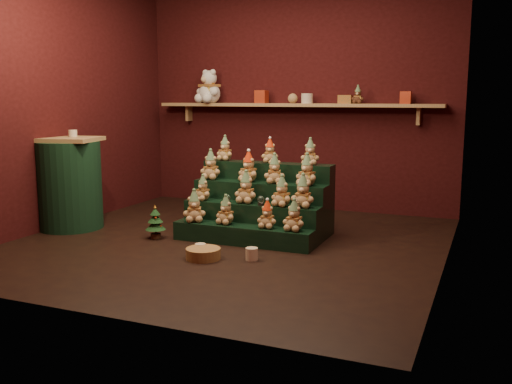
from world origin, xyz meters
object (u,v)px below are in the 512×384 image
at_px(mini_christmas_tree, 155,222).
at_px(mug_right, 252,254).
at_px(riser_tier_front, 242,235).
at_px(snow_globe_c, 297,204).
at_px(mug_left, 200,249).
at_px(brown_bear, 358,95).
at_px(white_bear, 209,82).
at_px(side_table, 69,184).
at_px(wicker_basket, 203,254).
at_px(snow_globe_a, 227,198).
at_px(snow_globe_b, 261,201).

height_order(mini_christmas_tree, mug_right, mini_christmas_tree).
height_order(riser_tier_front, mug_right, riser_tier_front).
distance_m(snow_globe_c, mug_left, 1.01).
bearing_deg(mug_left, brown_bear, 69.34).
bearing_deg(mug_left, white_bear, 115.13).
distance_m(side_table, mug_left, 1.88).
relative_size(snow_globe_c, side_table, 0.09).
xyz_separation_m(wicker_basket, brown_bear, (0.78, 2.42, 1.38)).
bearing_deg(riser_tier_front, snow_globe_a, 145.70).
xyz_separation_m(riser_tier_front, snow_globe_b, (0.13, 0.16, 0.32)).
bearing_deg(snow_globe_a, snow_globe_b, -0.00).
height_order(snow_globe_c, white_bear, white_bear).
bearing_deg(snow_globe_c, mini_christmas_tree, -168.28).
distance_m(snow_globe_a, mug_right, 0.89).
height_order(snow_globe_c, side_table, side_table).
bearing_deg(snow_globe_c, snow_globe_b, -180.00).
relative_size(side_table, mug_right, 9.06).
distance_m(snow_globe_b, side_table, 2.13).
bearing_deg(riser_tier_front, mini_christmas_tree, -171.84).
height_order(snow_globe_a, wicker_basket, snow_globe_a).
height_order(snow_globe_a, white_bear, white_bear).
distance_m(riser_tier_front, white_bear, 2.68).
height_order(snow_globe_b, wicker_basket, snow_globe_b).
bearing_deg(snow_globe_a, riser_tier_front, -34.30).
xyz_separation_m(mug_left, brown_bear, (0.87, 2.30, 1.37)).
height_order(snow_globe_a, mini_christmas_tree, snow_globe_a).
bearing_deg(snow_globe_c, riser_tier_front, -162.12).
xyz_separation_m(snow_globe_b, mug_left, (-0.33, -0.64, -0.36)).
height_order(snow_globe_b, snow_globe_c, snow_globe_b).
bearing_deg(snow_globe_a, white_bear, 122.11).
bearing_deg(mug_left, mug_right, 1.76).
height_order(snow_globe_c, mug_right, snow_globe_c).
bearing_deg(side_table, mini_christmas_tree, -14.40).
relative_size(white_bear, brown_bear, 2.62).
relative_size(snow_globe_a, side_table, 0.09).
distance_m(mini_christmas_tree, wicker_basket, 0.92).
relative_size(snow_globe_b, brown_bear, 0.46).
distance_m(riser_tier_front, snow_globe_a, 0.42).
distance_m(side_table, brown_bear, 3.40).
bearing_deg(brown_bear, snow_globe_c, -98.10).
xyz_separation_m(snow_globe_b, wicker_basket, (-0.24, -0.75, -0.36)).
bearing_deg(mug_right, side_table, 170.61).
relative_size(snow_globe_a, mini_christmas_tree, 0.25).
relative_size(snow_globe_b, white_bear, 0.17).
bearing_deg(mug_left, snow_globe_b, 62.89).
distance_m(riser_tier_front, mini_christmas_tree, 0.90).
bearing_deg(white_bear, snow_globe_b, -26.89).
height_order(snow_globe_b, mini_christmas_tree, snow_globe_b).
bearing_deg(wicker_basket, mug_right, 18.10).
relative_size(mug_right, wicker_basket, 0.36).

